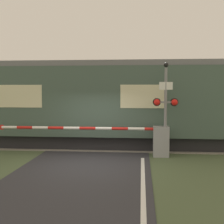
% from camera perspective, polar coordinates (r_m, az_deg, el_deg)
% --- Properties ---
extents(ground_plane, '(80.00, 80.00, 0.00)m').
position_cam_1_polar(ground_plane, '(11.00, -4.39, -9.43)').
color(ground_plane, '#475638').
extents(track_bed, '(36.00, 3.20, 0.13)m').
position_cam_1_polar(track_bed, '(14.52, -1.94, -6.00)').
color(track_bed, gray).
rests_on(track_bed, ground_plane).
extents(train, '(18.70, 3.13, 3.79)m').
position_cam_1_polar(train, '(15.07, -14.23, 1.59)').
color(train, black).
rests_on(train, ground_plane).
extents(crossing_barrier, '(6.74, 0.44, 1.17)m').
position_cam_1_polar(crossing_barrier, '(12.12, 5.95, -4.87)').
color(crossing_barrier, gray).
rests_on(crossing_barrier, ground_plane).
extents(signal_post, '(0.95, 0.26, 3.58)m').
position_cam_1_polar(signal_post, '(11.86, 9.78, 1.44)').
color(signal_post, gray).
rests_on(signal_post, ground_plane).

